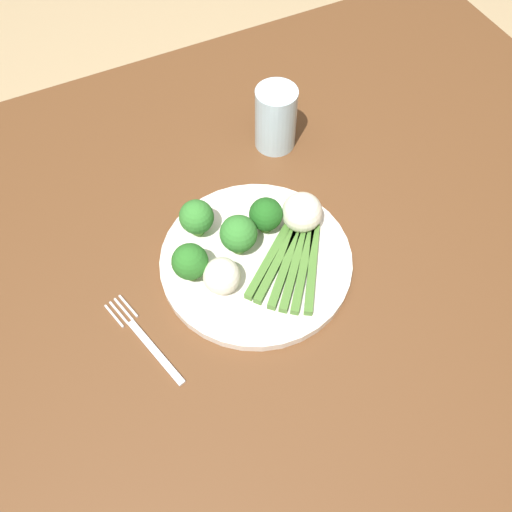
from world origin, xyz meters
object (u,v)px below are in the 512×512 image
at_px(asparagus_bundle, 291,264).
at_px(broccoli_right, 197,217).
at_px(fork, 145,339).
at_px(broccoli_back, 238,233).
at_px(broccoli_outer_edge, 266,215).
at_px(water_glass, 276,118).
at_px(broccoli_back_right, 190,262).
at_px(cauliflower_front_left, 222,276).
at_px(dining_table, 252,282).
at_px(cauliflower_near_fork, 303,213).
at_px(plate, 256,261).

xyz_separation_m(asparagus_bundle, broccoli_right, (-0.10, 0.12, 0.03)).
bearing_deg(fork, asparagus_bundle, -103.20).
bearing_deg(broccoli_back, broccoli_outer_edge, 14.85).
bearing_deg(water_glass, broccoli_back_right, -139.91).
xyz_separation_m(asparagus_bundle, cauliflower_front_left, (-0.10, 0.01, 0.02)).
xyz_separation_m(dining_table, fork, (-0.20, -0.07, 0.10)).
bearing_deg(broccoli_back_right, fork, -149.03).
height_order(asparagus_bundle, cauliflower_front_left, cauliflower_front_left).
relative_size(asparagus_bundle, cauliflower_near_fork, 2.60).
xyz_separation_m(dining_table, cauliflower_front_left, (-0.07, -0.05, 0.14)).
height_order(dining_table, fork, fork).
bearing_deg(water_glass, dining_table, -125.66).
height_order(plate, broccoli_outer_edge, broccoli_outer_edge).
xyz_separation_m(broccoli_back_right, fork, (-0.10, -0.06, -0.05)).
height_order(broccoli_right, broccoli_back_right, same).
distance_m(broccoli_back, fork, 0.20).
bearing_deg(cauliflower_near_fork, broccoli_outer_edge, 160.56).
relative_size(plate, fork, 1.73).
height_order(plate, broccoli_back_right, broccoli_back_right).
height_order(cauliflower_front_left, water_glass, water_glass).
bearing_deg(plate, cauliflower_front_left, -160.91).
xyz_separation_m(dining_table, broccoli_outer_edge, (0.03, 0.02, 0.15)).
relative_size(asparagus_bundle, cauliflower_front_left, 2.99).
height_order(cauliflower_near_fork, water_glass, water_glass).
relative_size(asparagus_bundle, broccoli_back_right, 2.49).
relative_size(broccoli_outer_edge, water_glass, 0.55).
height_order(broccoli_outer_edge, fork, broccoli_outer_edge).
bearing_deg(broccoli_right, water_glass, 33.33).
bearing_deg(plate, dining_table, 77.45).
relative_size(dining_table, asparagus_bundle, 8.77).
height_order(broccoli_back, fork, broccoli_back).
bearing_deg(broccoli_back, plate, -60.40).
relative_size(dining_table, cauliflower_front_left, 26.20).
xyz_separation_m(broccoli_right, cauliflower_near_fork, (0.15, -0.06, -0.01)).
height_order(fork, water_glass, water_glass).
xyz_separation_m(broccoli_outer_edge, broccoli_back, (-0.05, -0.01, 0.00)).
distance_m(broccoli_back, cauliflower_near_fork, 0.10).
xyz_separation_m(cauliflower_front_left, water_glass, (0.20, 0.23, 0.01)).
bearing_deg(broccoli_right, broccoli_back, -51.61).
bearing_deg(cauliflower_near_fork, plate, -165.44).
bearing_deg(plate, broccoli_outer_edge, 48.78).
bearing_deg(water_glass, cauliflower_near_fork, -104.89).
relative_size(broccoli_right, water_glass, 0.56).
distance_m(dining_table, water_glass, 0.27).
xyz_separation_m(broccoli_back, fork, (-0.18, -0.07, -0.05)).
bearing_deg(dining_table, cauliflower_near_fork, -1.43).
relative_size(dining_table, broccoli_right, 22.03).
xyz_separation_m(broccoli_right, fork, (-0.13, -0.13, -0.05)).
xyz_separation_m(asparagus_bundle, broccoli_back, (-0.05, 0.06, 0.03)).
relative_size(broccoli_back_right, broccoli_back, 0.95).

